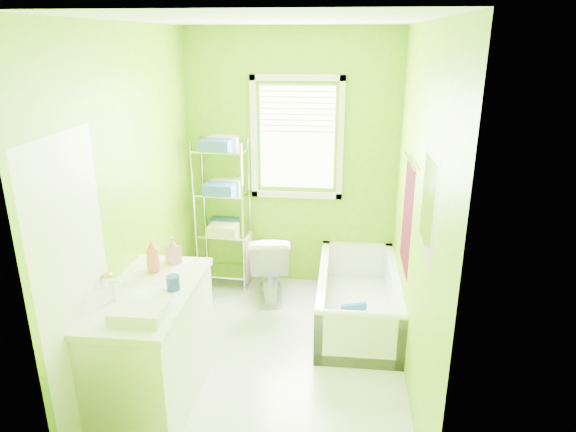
# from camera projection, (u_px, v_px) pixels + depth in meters

# --- Properties ---
(ground) EXTENTS (2.90, 2.90, 0.00)m
(ground) POSITION_uv_depth(u_px,v_px,m) (274.00, 356.00, 4.23)
(ground) COLOR silver
(ground) RESTS_ON ground
(room_envelope) EXTENTS (2.14, 2.94, 2.62)m
(room_envelope) POSITION_uv_depth(u_px,v_px,m) (272.00, 175.00, 3.72)
(room_envelope) COLOR #6FAA08
(room_envelope) RESTS_ON ground
(window) EXTENTS (0.92, 0.05, 1.22)m
(window) POSITION_uv_depth(u_px,v_px,m) (297.00, 132.00, 5.03)
(window) COLOR white
(window) RESTS_ON ground
(door) EXTENTS (0.09, 0.80, 2.00)m
(door) POSITION_uv_depth(u_px,v_px,m) (78.00, 300.00, 3.07)
(door) COLOR white
(door) RESTS_ON ground
(right_wall_decor) EXTENTS (0.04, 1.48, 1.17)m
(right_wall_decor) POSITION_uv_depth(u_px,v_px,m) (415.00, 210.00, 3.67)
(right_wall_decor) COLOR #410712
(right_wall_decor) RESTS_ON ground
(bathtub) EXTENTS (0.72, 1.54, 0.50)m
(bathtub) POSITION_uv_depth(u_px,v_px,m) (357.00, 305.00, 4.72)
(bathtub) COLOR white
(bathtub) RESTS_ON ground
(toilet) EXTENTS (0.49, 0.73, 0.70)m
(toilet) POSITION_uv_depth(u_px,v_px,m) (270.00, 265.00, 5.11)
(toilet) COLOR white
(toilet) RESTS_ON ground
(vanity) EXTENTS (0.60, 1.17, 1.13)m
(vanity) POSITION_uv_depth(u_px,v_px,m) (153.00, 343.00, 3.58)
(vanity) COLOR white
(vanity) RESTS_ON ground
(wire_shelf_unit) EXTENTS (0.54, 0.43, 1.57)m
(wire_shelf_unit) POSITION_uv_depth(u_px,v_px,m) (224.00, 198.00, 5.18)
(wire_shelf_unit) COLOR silver
(wire_shelf_unit) RESTS_ON ground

